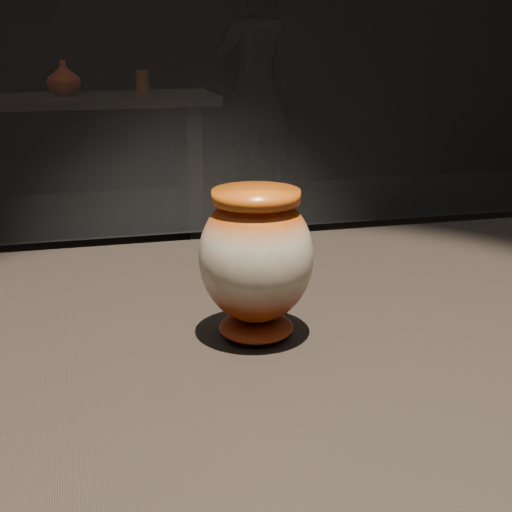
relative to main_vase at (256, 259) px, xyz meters
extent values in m
cube|color=black|center=(-0.06, 0.02, -0.12)|extent=(2.00, 0.80, 0.05)
ellipsoid|color=maroon|center=(0.00, 0.00, -0.08)|extent=(0.10, 0.10, 0.02)
ellipsoid|color=beige|center=(0.00, 0.00, 0.00)|extent=(0.15, 0.15, 0.15)
cylinder|color=#D05513|center=(0.00, 0.00, 0.07)|extent=(0.11, 0.11, 0.01)
cube|color=black|center=(-0.41, 3.39, -0.12)|extent=(2.00, 0.60, 0.05)
cube|color=black|center=(0.44, 3.39, -0.57)|extent=(0.08, 0.50, 0.85)
imported|color=maroon|center=(-0.23, 3.37, 0.00)|extent=(0.22, 0.22, 0.19)
cylinder|color=brown|center=(0.20, 3.37, -0.03)|extent=(0.07, 0.07, 0.13)
imported|color=black|center=(1.12, 4.45, -0.17)|extent=(0.67, 0.52, 1.65)
camera|label=1|loc=(-0.19, -0.75, 0.25)|focal=50.00mm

